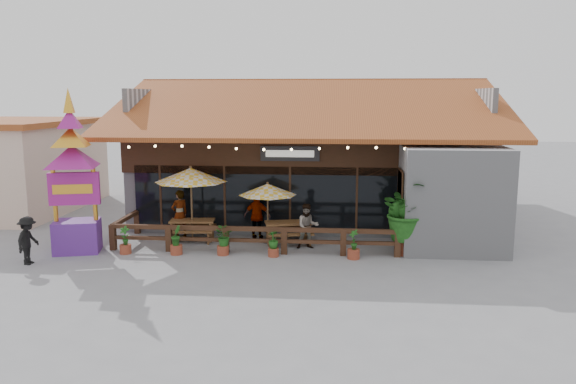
# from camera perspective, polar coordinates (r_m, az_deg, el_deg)

# --- Properties ---
(ground) EXTENTS (100.00, 100.00, 0.00)m
(ground) POSITION_cam_1_polar(r_m,az_deg,el_deg) (19.64, 1.20, -5.95)
(ground) COLOR gray
(ground) RESTS_ON ground
(restaurant_building) EXTENTS (15.50, 14.73, 6.09)m
(restaurant_building) POSITION_cam_1_polar(r_m,az_deg,el_deg) (25.69, 2.81, 2.77)
(restaurant_building) COLOR #AEAEB3
(restaurant_building) RESTS_ON ground
(patio_railing) EXTENTS (10.00, 2.60, 0.92)m
(patio_railing) POSITION_cam_1_polar(r_m,az_deg,el_deg) (19.51, -5.48, -4.23)
(patio_railing) COLOR #442818
(patio_railing) RESTS_ON ground
(umbrella_left) EXTENTS (3.04, 3.04, 2.81)m
(umbrella_left) POSITION_cam_1_polar(r_m,az_deg,el_deg) (20.78, -9.84, 1.68)
(umbrella_left) COLOR brown
(umbrella_left) RESTS_ON ground
(umbrella_right) EXTENTS (2.47, 2.47, 2.25)m
(umbrella_right) POSITION_cam_1_polar(r_m,az_deg,el_deg) (20.29, -2.09, 0.23)
(umbrella_right) COLOR brown
(umbrella_right) RESTS_ON ground
(picnic_table_left) EXTENTS (1.75, 1.55, 0.78)m
(picnic_table_left) POSITION_cam_1_polar(r_m,az_deg,el_deg) (21.16, -9.69, -3.47)
(picnic_table_left) COLOR brown
(picnic_table_left) RESTS_ON ground
(picnic_table_right) EXTENTS (1.96, 1.79, 0.80)m
(picnic_table_right) POSITION_cam_1_polar(r_m,az_deg,el_deg) (20.42, 0.03, -3.77)
(picnic_table_right) COLOR brown
(picnic_table_right) RESTS_ON ground
(thai_sign_tower) EXTENTS (2.70, 2.70, 6.00)m
(thai_sign_tower) POSITION_cam_1_polar(r_m,az_deg,el_deg) (20.18, -21.06, 3.00)
(thai_sign_tower) COLOR #5A2589
(thai_sign_tower) RESTS_ON ground
(tropical_plant) EXTENTS (2.33, 2.21, 2.54)m
(tropical_plant) POSITION_cam_1_polar(r_m,az_deg,el_deg) (19.23, 12.00, -2.04)
(tropical_plant) COLOR brown
(tropical_plant) RESTS_ON ground
(diner_a) EXTENTS (0.79, 0.78, 1.84)m
(diner_a) POSITION_cam_1_polar(r_m,az_deg,el_deg) (21.49, -10.95, -2.23)
(diner_a) COLOR #351B10
(diner_a) RESTS_ON ground
(diner_b) EXTENTS (0.89, 0.76, 1.60)m
(diner_b) POSITION_cam_1_polar(r_m,az_deg,el_deg) (19.69, 2.00, -3.50)
(diner_b) COLOR #351B10
(diner_b) RESTS_ON ground
(diner_c) EXTENTS (1.08, 0.57, 1.75)m
(diner_c) POSITION_cam_1_polar(r_m,az_deg,el_deg) (21.03, -3.13, -2.46)
(diner_c) COLOR #351B10
(diner_c) RESTS_ON ground
(pedestrian) EXTENTS (0.61, 1.02, 1.55)m
(pedestrian) POSITION_cam_1_polar(r_m,az_deg,el_deg) (19.70, -24.92, -4.49)
(pedestrian) COLOR black
(pedestrian) RESTS_ON ground
(planter_a) EXTENTS (0.39, 0.39, 0.96)m
(planter_a) POSITION_cam_1_polar(r_m,az_deg,el_deg) (19.93, -16.21, -4.91)
(planter_a) COLOR brown
(planter_a) RESTS_ON ground
(planter_b) EXTENTS (0.41, 0.41, 1.00)m
(planter_b) POSITION_cam_1_polar(r_m,az_deg,el_deg) (19.41, -11.30, -4.95)
(planter_b) COLOR brown
(planter_b) RESTS_ON ground
(planter_c) EXTENTS (0.69, 0.63, 0.97)m
(planter_c) POSITION_cam_1_polar(r_m,az_deg,el_deg) (19.08, -6.64, -4.78)
(planter_c) COLOR brown
(planter_c) RESTS_ON ground
(planter_d) EXTENTS (0.46, 0.46, 0.89)m
(planter_d) POSITION_cam_1_polar(r_m,az_deg,el_deg) (18.80, -1.49, -5.31)
(planter_d) COLOR brown
(planter_d) RESTS_ON ground
(planter_e) EXTENTS (0.41, 0.43, 1.00)m
(planter_e) POSITION_cam_1_polar(r_m,az_deg,el_deg) (18.66, 6.69, -5.52)
(planter_e) COLOR brown
(planter_e) RESTS_ON ground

